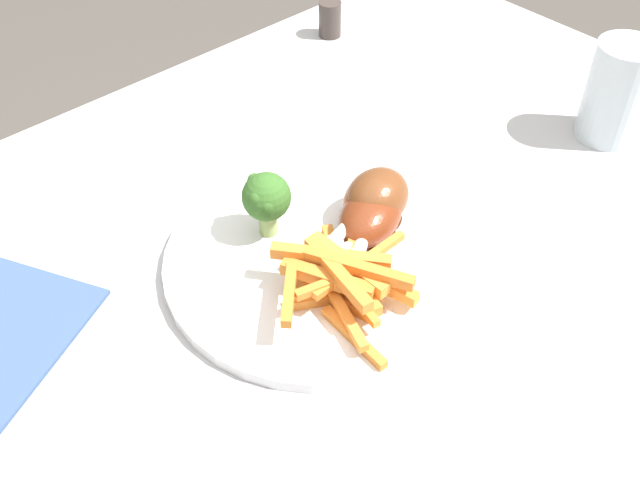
{
  "coord_description": "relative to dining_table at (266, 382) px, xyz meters",
  "views": [
    {
      "loc": [
        -0.25,
        -0.35,
        1.26
      ],
      "look_at": [
        0.08,
        0.01,
        0.79
      ],
      "focal_mm": 42.23,
      "sensor_mm": 36.0,
      "label": 1
    }
  ],
  "objects": [
    {
      "name": "dining_table",
      "position": [
        0.0,
        0.0,
        0.0
      ],
      "size": [
        1.28,
        0.79,
        0.76
      ],
      "color": "#B7B7BC",
      "rests_on": "ground_plane"
    },
    {
      "name": "dinner_plate",
      "position": [
        0.08,
        0.01,
        0.11
      ],
      "size": [
        0.29,
        0.29,
        0.01
      ],
      "primitive_type": "cylinder",
      "color": "white",
      "rests_on": "dining_table"
    },
    {
      "name": "broccoli_floret_front",
      "position": [
        0.06,
        0.06,
        0.16
      ],
      "size": [
        0.05,
        0.05,
        0.07
      ],
      "color": "#8BA55D",
      "rests_on": "dinner_plate"
    },
    {
      "name": "carrot_fries_pile",
      "position": [
        0.06,
        -0.04,
        0.13
      ],
      "size": [
        0.16,
        0.15,
        0.04
      ],
      "color": "orange",
      "rests_on": "dinner_plate"
    },
    {
      "name": "chicken_drumstick_near",
      "position": [
        0.13,
        0.0,
        0.13
      ],
      "size": [
        0.13,
        0.08,
        0.04
      ],
      "color": "#4D1B0C",
      "rests_on": "dinner_plate"
    },
    {
      "name": "chicken_drumstick_far",
      "position": [
        0.15,
        0.01,
        0.14
      ],
      "size": [
        0.12,
        0.09,
        0.05
      ],
      "color": "#581E0B",
      "rests_on": "dinner_plate"
    },
    {
      "name": "chicken_drumstick_extra",
      "position": [
        0.15,
        0.01,
        0.14
      ],
      "size": [
        0.12,
        0.07,
        0.05
      ],
      "color": "#4C2311",
      "rests_on": "dinner_plate"
    },
    {
      "name": "water_glass",
      "position": [
        0.46,
        -0.06,
        0.16
      ],
      "size": [
        0.07,
        0.07,
        0.11
      ],
      "primitive_type": "cylinder",
      "color": "silver",
      "rests_on": "dining_table"
    },
    {
      "name": "pepper_shaker",
      "position": [
        0.38,
        0.32,
        0.13
      ],
      "size": [
        0.03,
        0.03,
        0.05
      ],
      "primitive_type": "cylinder",
      "color": "#423833",
      "rests_on": "dining_table"
    }
  ]
}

